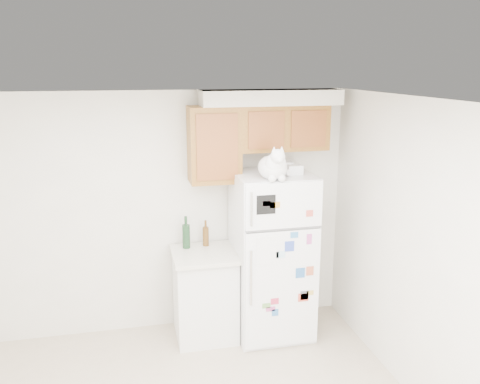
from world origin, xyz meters
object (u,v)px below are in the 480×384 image
object	(u,v)px
bottle_amber	(206,233)
cat	(274,166)
storage_box_back	(283,167)
bottle_green	(186,232)
storage_box_front	(294,170)
refrigerator	(272,255)
base_counter	(205,294)

from	to	relation	value
bottle_amber	cat	bearing A→B (deg)	-40.81
storage_box_back	bottle_green	distance (m)	1.18
bottle_green	storage_box_front	bearing A→B (deg)	-15.37
cat	storage_box_back	world-z (taller)	cat
refrigerator	cat	xyz separation A→B (m)	(-0.07, -0.24, 0.98)
base_counter	refrigerator	bearing A→B (deg)	-6.10
base_counter	storage_box_back	xyz separation A→B (m)	(0.81, 0.01, 1.29)
storage_box_back	storage_box_front	world-z (taller)	storage_box_back
bottle_green	bottle_amber	world-z (taller)	bottle_green
base_counter	storage_box_front	xyz separation A→B (m)	(0.88, -0.13, 1.28)
refrigerator	cat	distance (m)	1.01
cat	base_counter	bearing A→B (deg)	152.77
storage_box_back	bottle_green	xyz separation A→B (m)	(-0.97, 0.15, -0.66)
base_counter	cat	xyz separation A→B (m)	(0.62, -0.32, 1.36)
base_counter	storage_box_front	size ratio (longest dim) A/B	6.13
bottle_amber	bottle_green	bearing A→B (deg)	-173.65
storage_box_front	cat	bearing A→B (deg)	-146.43
cat	bottle_amber	bearing A→B (deg)	139.19
refrigerator	bottle_amber	distance (m)	0.72
refrigerator	storage_box_back	xyz separation A→B (m)	(0.12, 0.08, 0.90)
refrigerator	storage_box_front	size ratio (longest dim) A/B	11.33
base_counter	cat	size ratio (longest dim) A/B	1.92
base_counter	bottle_green	xyz separation A→B (m)	(-0.16, 0.15, 0.63)
cat	refrigerator	bearing A→B (deg)	73.76
base_counter	storage_box_front	distance (m)	1.56
base_counter	storage_box_front	bearing A→B (deg)	-8.60
storage_box_front	storage_box_back	bearing A→B (deg)	114.50
bottle_green	bottle_amber	xyz separation A→B (m)	(0.20, 0.02, -0.03)
bottle_amber	storage_box_front	bearing A→B (deg)	-20.28
storage_box_back	storage_box_front	xyz separation A→B (m)	(0.07, -0.14, -0.01)
refrigerator	bottle_amber	world-z (taller)	refrigerator
base_counter	bottle_amber	size ratio (longest dim) A/B	3.39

